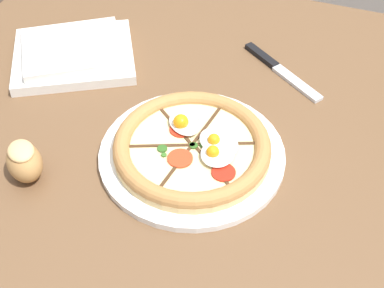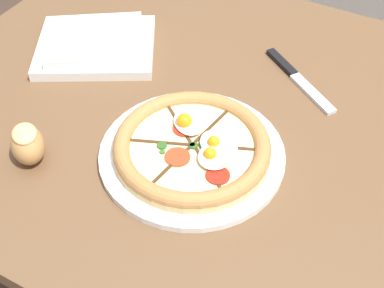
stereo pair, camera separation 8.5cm
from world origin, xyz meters
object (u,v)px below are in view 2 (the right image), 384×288
napkin_folded (96,44)px  bread_piece_near (27,143)px  dining_table (243,163)px  pizza (192,149)px  knife_main (298,79)px

napkin_folded → bread_piece_near: bearing=-74.8°
dining_table → bread_piece_near: size_ratio=13.97×
dining_table → pizza: bearing=-111.0°
pizza → knife_main: size_ratio=1.69×
pizza → napkin_folded: bearing=151.8°
dining_table → napkin_folded: size_ratio=4.17×
napkin_folded → dining_table: bearing=-7.7°
napkin_folded → bread_piece_near: size_ratio=3.35×
pizza → napkin_folded: (-0.31, 0.17, -0.00)m
pizza → bread_piece_near: bread_piece_near is taller
dining_table → pizza: 0.18m
dining_table → napkin_folded: (-0.35, 0.05, 0.12)m
bread_piece_near → knife_main: bread_piece_near is taller
bread_piece_near → napkin_folded: bearing=105.2°
pizza → bread_piece_near: bearing=-151.2°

